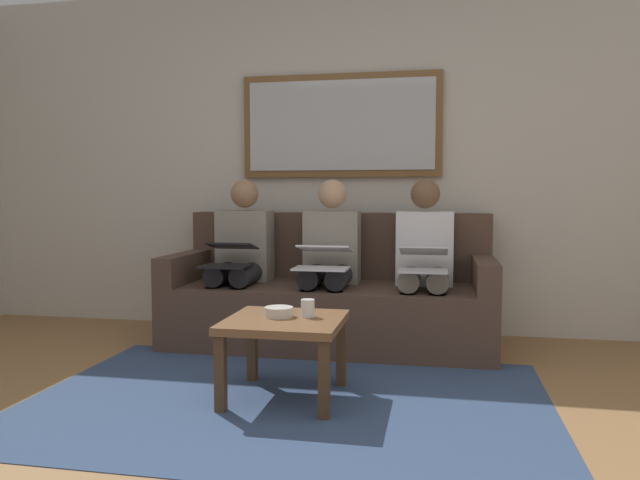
{
  "coord_description": "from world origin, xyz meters",
  "views": [
    {
      "loc": [
        -0.73,
        2.06,
        1.04
      ],
      "look_at": [
        0.0,
        -1.7,
        0.75
      ],
      "focal_mm": 34.32,
      "sensor_mm": 36.0,
      "label": 1
    }
  ],
  "objects_px": {
    "coffee_table": "(285,331)",
    "bowl": "(279,312)",
    "cup": "(308,308)",
    "laptop_silver": "(423,259)",
    "person_middle": "(330,257)",
    "person_left": "(424,259)",
    "couch": "(331,298)",
    "person_right": "(241,255)",
    "laptop_black": "(229,255)",
    "framed_mirror": "(341,126)",
    "laptop_white": "(323,257)"
  },
  "relations": [
    {
      "from": "framed_mirror",
      "to": "coffee_table",
      "type": "bearing_deg",
      "value": 89.07
    },
    {
      "from": "cup",
      "to": "person_right",
      "type": "xyz_separation_m",
      "value": [
        0.72,
        -1.09,
        0.15
      ]
    },
    {
      "from": "person_middle",
      "to": "person_left",
      "type": "bearing_deg",
      "value": 180.0
    },
    {
      "from": "laptop_white",
      "to": "person_right",
      "type": "bearing_deg",
      "value": -20.82
    },
    {
      "from": "person_left",
      "to": "laptop_black",
      "type": "distance_m",
      "value": 1.3
    },
    {
      "from": "couch",
      "to": "coffee_table",
      "type": "distance_m",
      "value": 1.22
    },
    {
      "from": "person_right",
      "to": "laptop_black",
      "type": "distance_m",
      "value": 0.24
    },
    {
      "from": "framed_mirror",
      "to": "laptop_white",
      "type": "relative_size",
      "value": 4.16
    },
    {
      "from": "laptop_silver",
      "to": "coffee_table",
      "type": "bearing_deg",
      "value": 53.76
    },
    {
      "from": "coffee_table",
      "to": "person_left",
      "type": "xyz_separation_m",
      "value": [
        -0.67,
        -1.15,
        0.26
      ]
    },
    {
      "from": "couch",
      "to": "person_right",
      "type": "distance_m",
      "value": 0.71
    },
    {
      "from": "laptop_white",
      "to": "laptop_black",
      "type": "bearing_deg",
      "value": -0.39
    },
    {
      "from": "framed_mirror",
      "to": "cup",
      "type": "relative_size",
      "value": 16.64
    },
    {
      "from": "laptop_white",
      "to": "person_right",
      "type": "relative_size",
      "value": 0.32
    },
    {
      "from": "person_right",
      "to": "bowl",
      "type": "bearing_deg",
      "value": 117.26
    },
    {
      "from": "bowl",
      "to": "laptop_black",
      "type": "distance_m",
      "value": 1.07
    },
    {
      "from": "laptop_black",
      "to": "person_right",
      "type": "bearing_deg",
      "value": -90.0
    },
    {
      "from": "laptop_black",
      "to": "coffee_table",
      "type": "bearing_deg",
      "value": 124.01
    },
    {
      "from": "person_right",
      "to": "laptop_black",
      "type": "bearing_deg",
      "value": 90.0
    },
    {
      "from": "framed_mirror",
      "to": "laptop_white",
      "type": "bearing_deg",
      "value": 90.0
    },
    {
      "from": "couch",
      "to": "person_right",
      "type": "relative_size",
      "value": 1.93
    },
    {
      "from": "cup",
      "to": "person_middle",
      "type": "height_order",
      "value": "person_middle"
    },
    {
      "from": "coffee_table",
      "to": "laptop_silver",
      "type": "height_order",
      "value": "laptop_silver"
    },
    {
      "from": "coffee_table",
      "to": "bowl",
      "type": "relative_size",
      "value": 3.97
    },
    {
      "from": "couch",
      "to": "person_middle",
      "type": "bearing_deg",
      "value": 90.0
    },
    {
      "from": "framed_mirror",
      "to": "person_right",
      "type": "height_order",
      "value": "framed_mirror"
    },
    {
      "from": "couch",
      "to": "bowl",
      "type": "relative_size",
      "value": 15.0
    },
    {
      "from": "couch",
      "to": "person_right",
      "type": "height_order",
      "value": "person_right"
    },
    {
      "from": "cup",
      "to": "laptop_silver",
      "type": "xyz_separation_m",
      "value": [
        -0.56,
        -0.85,
        0.17
      ]
    },
    {
      "from": "person_left",
      "to": "couch",
      "type": "bearing_deg",
      "value": -6.13
    },
    {
      "from": "coffee_table",
      "to": "bowl",
      "type": "bearing_deg",
      "value": -39.77
    },
    {
      "from": "person_left",
      "to": "person_right",
      "type": "height_order",
      "value": "same"
    },
    {
      "from": "cup",
      "to": "laptop_black",
      "type": "bearing_deg",
      "value": -49.73
    },
    {
      "from": "couch",
      "to": "person_middle",
      "type": "distance_m",
      "value": 0.31
    },
    {
      "from": "couch",
      "to": "person_middle",
      "type": "height_order",
      "value": "person_middle"
    },
    {
      "from": "laptop_silver",
      "to": "laptop_white",
      "type": "height_order",
      "value": "laptop_silver"
    },
    {
      "from": "person_middle",
      "to": "framed_mirror",
      "type": "bearing_deg",
      "value": -90.0
    },
    {
      "from": "person_left",
      "to": "person_middle",
      "type": "xyz_separation_m",
      "value": [
        0.64,
        0.0,
        0.0
      ]
    },
    {
      "from": "couch",
      "to": "laptop_white",
      "type": "xyz_separation_m",
      "value": [
        0.0,
        0.31,
        0.32
      ]
    },
    {
      "from": "couch",
      "to": "person_left",
      "type": "distance_m",
      "value": 0.71
    },
    {
      "from": "framed_mirror",
      "to": "laptop_white",
      "type": "distance_m",
      "value": 1.16
    },
    {
      "from": "cup",
      "to": "person_left",
      "type": "xyz_separation_m",
      "value": [
        -0.56,
        -1.09,
        0.15
      ]
    },
    {
      "from": "framed_mirror",
      "to": "laptop_black",
      "type": "height_order",
      "value": "framed_mirror"
    },
    {
      "from": "framed_mirror",
      "to": "coffee_table",
      "type": "relative_size",
      "value": 2.57
    },
    {
      "from": "cup",
      "to": "person_left",
      "type": "distance_m",
      "value": 1.23
    },
    {
      "from": "framed_mirror",
      "to": "laptop_black",
      "type": "distance_m",
      "value": 1.32
    },
    {
      "from": "laptop_silver",
      "to": "person_middle",
      "type": "height_order",
      "value": "person_middle"
    },
    {
      "from": "person_right",
      "to": "laptop_black",
      "type": "relative_size",
      "value": 3.01
    },
    {
      "from": "bowl",
      "to": "person_left",
      "type": "distance_m",
      "value": 1.33
    },
    {
      "from": "bowl",
      "to": "person_right",
      "type": "bearing_deg",
      "value": -62.74
    }
  ]
}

